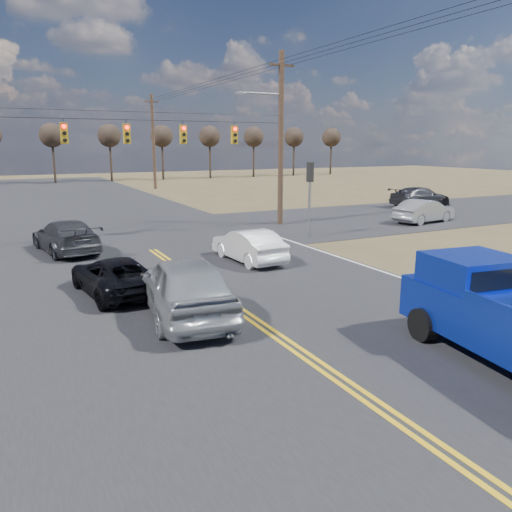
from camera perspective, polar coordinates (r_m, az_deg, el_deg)
name	(u,v)px	position (r m, az deg, el deg)	size (l,w,h in m)	color
ground	(324,370)	(11.18, 7.80, -12.78)	(160.00, 160.00, 0.00)	brown
road_main	(180,269)	(19.76, -8.73, -1.50)	(14.00, 120.00, 0.02)	#28282B
road_cross	(132,236)	(27.33, -13.95, 2.19)	(120.00, 12.00, 0.02)	#28282B
signal_gantry	(138,139)	(26.82, -13.36, 12.92)	(19.60, 4.83, 10.00)	#473323
utility_poles	(131,135)	(25.94, -14.06, 13.26)	(19.60, 58.32, 10.00)	#473323
treeline	(97,130)	(35.73, -17.76, 13.54)	(87.00, 117.80, 7.40)	#33261C
silver_suv	(185,286)	(14.14, -8.12, -3.42)	(2.12, 5.26, 1.79)	#989B9F
black_suv	(115,276)	(16.85, -15.82, -2.18)	(2.01, 4.37, 1.21)	black
white_car_queue	(248,245)	(20.70, -0.87, 1.22)	(1.44, 4.14, 1.36)	white
dgrey_car_queue	(66,236)	(24.04, -20.90, 2.11)	(2.05, 5.05, 1.47)	#36373C
cross_car_east_near	(424,211)	(32.85, 18.68, 4.88)	(4.40, 1.53, 1.45)	gray
cross_car_east_far	(420,197)	(41.49, 18.26, 6.44)	(5.23, 2.12, 1.52)	#2C2C30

